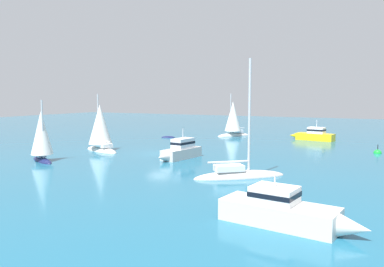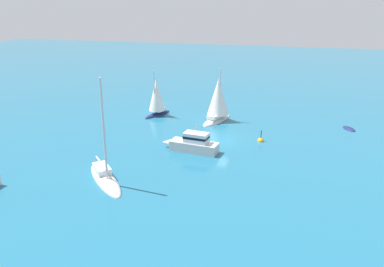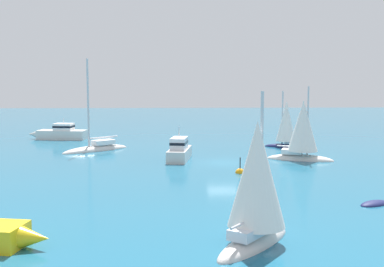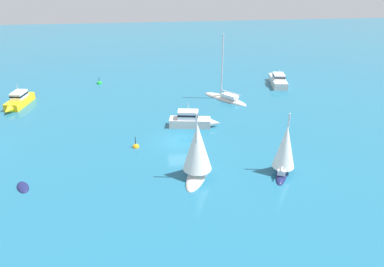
{
  "view_description": "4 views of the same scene",
  "coord_description": "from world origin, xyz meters",
  "px_view_note": "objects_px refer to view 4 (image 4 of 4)",
  "views": [
    {
      "loc": [
        21.95,
        -35.63,
        6.33
      ],
      "look_at": [
        0.37,
        7.26,
        1.61
      ],
      "focal_mm": 35.95,
      "sensor_mm": 36.0,
      "label": 1
    },
    {
      "loc": [
        41.94,
        7.19,
        15.77
      ],
      "look_at": [
        6.67,
        -1.16,
        2.99
      ],
      "focal_mm": 38.77,
      "sensor_mm": 36.0,
      "label": 2
    },
    {
      "loc": [
        4.18,
        42.1,
        7.23
      ],
      "look_at": [
        2.68,
        1.82,
        2.74
      ],
      "focal_mm": 46.48,
      "sensor_mm": 36.0,
      "label": 3
    },
    {
      "loc": [
        -35.49,
        2.64,
        18.58
      ],
      "look_at": [
        -1.69,
        -1.27,
        1.68
      ],
      "focal_mm": 33.67,
      "sensor_mm": 36.0,
      "label": 4
    }
  ],
  "objects_px": {
    "ketch": "(225,98)",
    "ketch_1": "(197,154)",
    "channel_buoy": "(136,147)",
    "launch": "(19,101)",
    "sailboat": "(285,152)",
    "mooring_buoy": "(99,83)",
    "motor_cruiser": "(192,120)",
    "tender": "(23,188)",
    "powerboat": "(278,80)"
  },
  "relations": [
    {
      "from": "ketch",
      "to": "ketch_1",
      "type": "xyz_separation_m",
      "value": [
        -19.17,
        6.52,
        2.1
      ]
    },
    {
      "from": "ketch_1",
      "to": "channel_buoy",
      "type": "relative_size",
      "value": 4.49
    },
    {
      "from": "channel_buoy",
      "to": "launch",
      "type": "bearing_deg",
      "value": 49.4
    },
    {
      "from": "sailboat",
      "to": "mooring_buoy",
      "type": "bearing_deg",
      "value": 60.27
    },
    {
      "from": "motor_cruiser",
      "to": "channel_buoy",
      "type": "relative_size",
      "value": 3.96
    },
    {
      "from": "ketch_1",
      "to": "launch",
      "type": "relative_size",
      "value": 1.08
    },
    {
      "from": "motor_cruiser",
      "to": "tender",
      "type": "bearing_deg",
      "value": -137.18
    },
    {
      "from": "tender",
      "to": "mooring_buoy",
      "type": "bearing_deg",
      "value": -34.72
    },
    {
      "from": "ketch_1",
      "to": "sailboat",
      "type": "bearing_deg",
      "value": 107.98
    },
    {
      "from": "tender",
      "to": "powerboat",
      "type": "bearing_deg",
      "value": -79.56
    },
    {
      "from": "motor_cruiser",
      "to": "powerboat",
      "type": "xyz_separation_m",
      "value": [
        14.12,
        -15.43,
        -0.08
      ]
    },
    {
      "from": "tender",
      "to": "motor_cruiser",
      "type": "bearing_deg",
      "value": -84.03
    },
    {
      "from": "tender",
      "to": "ketch_1",
      "type": "xyz_separation_m",
      "value": [
        0.19,
        -15.72,
        2.28
      ]
    },
    {
      "from": "ketch_1",
      "to": "tender",
      "type": "bearing_deg",
      "value": -68.29
    },
    {
      "from": "tender",
      "to": "mooring_buoy",
      "type": "relative_size",
      "value": 1.62
    },
    {
      "from": "ketch_1",
      "to": "powerboat",
      "type": "xyz_separation_m",
      "value": [
        24.94,
        -16.15,
        -1.54
      ]
    },
    {
      "from": "sailboat",
      "to": "motor_cruiser",
      "type": "bearing_deg",
      "value": 58.46
    },
    {
      "from": "channel_buoy",
      "to": "ketch",
      "type": "bearing_deg",
      "value": -43.92
    },
    {
      "from": "sailboat",
      "to": "ketch_1",
      "type": "xyz_separation_m",
      "value": [
        0.43,
        8.09,
        0.01
      ]
    },
    {
      "from": "ketch",
      "to": "launch",
      "type": "distance_m",
      "value": 28.61
    },
    {
      "from": "tender",
      "to": "powerboat",
      "type": "relative_size",
      "value": 0.32
    },
    {
      "from": "motor_cruiser",
      "to": "tender",
      "type": "height_order",
      "value": "motor_cruiser"
    },
    {
      "from": "tender",
      "to": "channel_buoy",
      "type": "bearing_deg",
      "value": -84.48
    },
    {
      "from": "launch",
      "to": "powerboat",
      "type": "relative_size",
      "value": 0.9
    },
    {
      "from": "ketch_1",
      "to": "mooring_buoy",
      "type": "distance_m",
      "value": 31.18
    },
    {
      "from": "motor_cruiser",
      "to": "ketch_1",
      "type": "bearing_deg",
      "value": -84.82
    },
    {
      "from": "ketch",
      "to": "motor_cruiser",
      "type": "relative_size",
      "value": 1.57
    },
    {
      "from": "ketch",
      "to": "ketch_1",
      "type": "distance_m",
      "value": 20.35
    },
    {
      "from": "tender",
      "to": "mooring_buoy",
      "type": "xyz_separation_m",
      "value": [
        28.77,
        -3.49,
        0.0
      ]
    },
    {
      "from": "motor_cruiser",
      "to": "powerboat",
      "type": "distance_m",
      "value": 20.91
    },
    {
      "from": "ketch",
      "to": "launch",
      "type": "height_order",
      "value": "ketch"
    },
    {
      "from": "ketch_1",
      "to": "mooring_buoy",
      "type": "height_order",
      "value": "ketch_1"
    },
    {
      "from": "ketch",
      "to": "powerboat",
      "type": "height_order",
      "value": "ketch"
    },
    {
      "from": "sailboat",
      "to": "tender",
      "type": "relative_size",
      "value": 2.76
    },
    {
      "from": "sailboat",
      "to": "tender",
      "type": "height_order",
      "value": "sailboat"
    },
    {
      "from": "ketch",
      "to": "powerboat",
      "type": "distance_m",
      "value": 11.24
    },
    {
      "from": "ketch",
      "to": "motor_cruiser",
      "type": "distance_m",
      "value": 10.18
    },
    {
      "from": "ketch",
      "to": "channel_buoy",
      "type": "relative_size",
      "value": 6.2
    },
    {
      "from": "tender",
      "to": "channel_buoy",
      "type": "distance_m",
      "value": 11.77
    },
    {
      "from": "sailboat",
      "to": "powerboat",
      "type": "xyz_separation_m",
      "value": [
        25.37,
        -8.06,
        -1.53
      ]
    },
    {
      "from": "sailboat",
      "to": "powerboat",
      "type": "bearing_deg",
      "value": 7.62
    },
    {
      "from": "motor_cruiser",
      "to": "channel_buoy",
      "type": "distance_m",
      "value": 8.06
    },
    {
      "from": "motor_cruiser",
      "to": "ketch_1",
      "type": "distance_m",
      "value": 10.94
    },
    {
      "from": "ketch",
      "to": "sailboat",
      "type": "bearing_deg",
      "value": 144.17
    },
    {
      "from": "motor_cruiser",
      "to": "tender",
      "type": "xyz_separation_m",
      "value": [
        -11.01,
        16.45,
        -0.81
      ]
    },
    {
      "from": "channel_buoy",
      "to": "mooring_buoy",
      "type": "bearing_deg",
      "value": 15.9
    },
    {
      "from": "sailboat",
      "to": "channel_buoy",
      "type": "distance_m",
      "value": 15.67
    },
    {
      "from": "sailboat",
      "to": "launch",
      "type": "distance_m",
      "value": 36.54
    },
    {
      "from": "powerboat",
      "to": "tender",
      "type": "bearing_deg",
      "value": 136.55
    },
    {
      "from": "powerboat",
      "to": "mooring_buoy",
      "type": "height_order",
      "value": "powerboat"
    }
  ]
}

